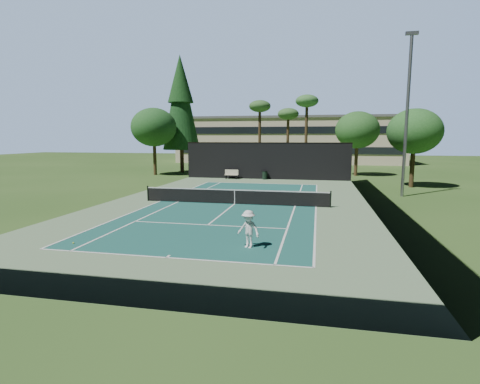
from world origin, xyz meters
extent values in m
plane|color=#30521F|center=(0.00, 0.00, 0.00)|extent=(160.00, 160.00, 0.00)
cube|color=#66885F|center=(0.00, 0.00, 0.01)|extent=(18.00, 32.00, 0.01)
cube|color=#1B574F|center=(0.00, 0.00, 0.01)|extent=(10.97, 23.77, 0.01)
cube|color=white|center=(0.00, -11.88, 0.02)|extent=(10.97, 0.10, 0.01)
cube|color=white|center=(0.00, 11.88, 0.02)|extent=(10.97, 0.10, 0.01)
cube|color=white|center=(0.00, -6.40, 0.02)|extent=(8.23, 0.10, 0.01)
cube|color=white|center=(0.00, 6.40, 0.02)|extent=(8.23, 0.10, 0.01)
cube|color=white|center=(-5.49, 0.00, 0.02)|extent=(0.10, 23.77, 0.01)
cube|color=white|center=(5.49, 0.00, 0.02)|extent=(0.10, 23.77, 0.01)
cube|color=white|center=(-4.12, 0.00, 0.02)|extent=(0.10, 23.77, 0.01)
cube|color=white|center=(4.12, 0.00, 0.02)|extent=(0.10, 23.77, 0.01)
cube|color=white|center=(0.00, 0.00, 0.02)|extent=(0.10, 12.80, 0.01)
cube|color=white|center=(0.00, -11.73, 0.02)|extent=(0.10, 0.30, 0.01)
cube|color=white|center=(0.00, 11.73, 0.02)|extent=(0.10, 0.30, 0.01)
cylinder|color=black|center=(-6.40, 0.00, 0.55)|extent=(0.10, 0.10, 1.10)
cylinder|color=black|center=(6.40, 0.00, 0.55)|extent=(0.10, 0.10, 1.10)
cube|color=black|center=(0.00, 0.00, 0.50)|extent=(12.80, 0.02, 0.92)
cube|color=white|center=(0.00, 0.00, 0.98)|extent=(12.80, 0.04, 0.07)
cube|color=white|center=(0.00, 0.00, 0.50)|extent=(0.05, 0.03, 0.92)
cube|color=black|center=(0.00, 16.00, 2.00)|extent=(18.00, 0.04, 4.00)
cube|color=black|center=(0.00, -16.00, 2.00)|extent=(18.00, 0.04, 4.00)
cube|color=black|center=(9.00, 0.00, 2.00)|extent=(0.04, 32.00, 4.00)
cube|color=black|center=(-9.00, 0.00, 2.00)|extent=(0.04, 32.00, 4.00)
cube|color=black|center=(0.00, 16.00, 4.00)|extent=(18.00, 0.06, 0.06)
imported|color=white|center=(2.80, -9.92, 0.79)|extent=(1.17, 0.93, 1.58)
sphere|color=#D8EA35|center=(-4.67, -10.90, 0.04)|extent=(0.08, 0.08, 0.08)
sphere|color=#C8DE32|center=(-3.60, 4.44, 0.04)|extent=(0.08, 0.08, 0.08)
sphere|color=#BFE233|center=(1.36, 4.99, 0.03)|extent=(0.07, 0.07, 0.07)
sphere|color=#C0E433|center=(-2.73, 3.95, 0.04)|extent=(0.08, 0.08, 0.08)
cube|color=#BEB69D|center=(-3.81, 15.39, 0.45)|extent=(1.50, 0.45, 0.05)
cube|color=beige|center=(-3.81, 15.59, 0.75)|extent=(1.50, 0.06, 0.55)
cube|color=black|center=(-4.41, 15.39, 0.21)|extent=(0.06, 0.40, 0.42)
cube|color=black|center=(-3.21, 15.39, 0.21)|extent=(0.06, 0.40, 0.42)
cylinder|color=black|center=(-0.12, 15.66, 0.45)|extent=(0.52, 0.52, 0.90)
cylinder|color=black|center=(-0.12, 15.66, 0.92)|extent=(0.56, 0.56, 0.05)
cylinder|color=#462F1E|center=(-12.00, 22.00, 1.80)|extent=(0.50, 0.50, 3.60)
cone|color=#163C18|center=(-12.00, 22.00, 9.00)|extent=(4.80, 4.80, 12.00)
cone|color=#153B17|center=(-12.00, 22.00, 12.00)|extent=(3.30, 3.30, 6.00)
cylinder|color=#44311D|center=(-2.00, 24.00, 4.28)|extent=(0.36, 0.36, 8.55)
ellipsoid|color=#325D29|center=(-2.00, 24.00, 8.55)|extent=(2.80, 2.80, 1.54)
cylinder|color=#48331F|center=(1.50, 26.00, 3.83)|extent=(0.36, 0.36, 7.65)
ellipsoid|color=#335F2A|center=(1.50, 26.00, 7.65)|extent=(2.80, 2.80, 1.54)
cylinder|color=#45331D|center=(4.00, 23.00, 4.50)|extent=(0.36, 0.36, 9.00)
ellipsoid|color=#336B30|center=(4.00, 23.00, 9.00)|extent=(2.80, 2.80, 1.54)
cylinder|color=#4F3822|center=(10.00, 22.00, 1.76)|extent=(0.40, 0.40, 3.52)
ellipsoid|color=#265722|center=(10.00, 22.00, 5.44)|extent=(5.12, 5.12, 4.35)
cylinder|color=#46341E|center=(14.00, 12.00, 1.65)|extent=(0.40, 0.40, 3.30)
ellipsoid|color=#265C23|center=(14.00, 12.00, 5.10)|extent=(4.80, 4.80, 4.08)
cylinder|color=#4C3920|center=(-14.00, 18.00, 1.87)|extent=(0.40, 0.40, 3.74)
ellipsoid|color=#205221|center=(-14.00, 18.00, 5.78)|extent=(5.44, 5.44, 4.62)
cube|color=beige|center=(0.00, 46.00, 4.00)|extent=(40.00, 12.00, 8.00)
cube|color=#59595B|center=(0.00, 46.00, 8.10)|extent=(40.50, 12.50, 0.40)
cube|color=black|center=(0.00, 39.95, 2.40)|extent=(38.00, 0.15, 1.20)
cube|color=black|center=(0.00, 39.95, 5.80)|extent=(38.00, 0.15, 1.20)
cylinder|color=gray|center=(12.00, 6.00, 6.00)|extent=(0.24, 0.24, 12.00)
cube|color=gray|center=(12.00, 6.00, 12.10)|extent=(0.90, 0.25, 0.25)
camera|label=1|loc=(5.51, -24.69, 4.52)|focal=28.00mm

